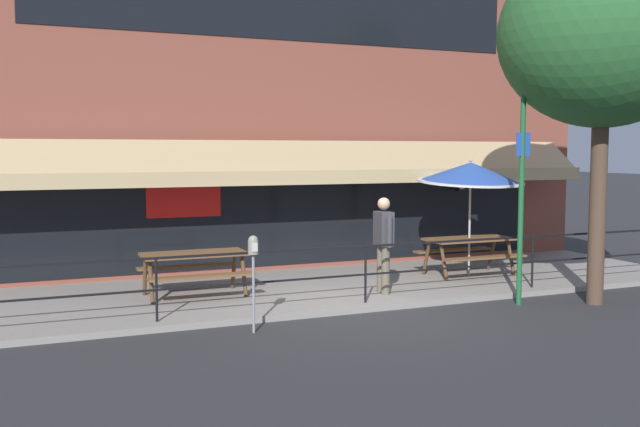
{
  "coord_description": "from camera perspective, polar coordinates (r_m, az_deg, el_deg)",
  "views": [
    {
      "loc": [
        -5.23,
        -10.23,
        2.63
      ],
      "look_at": [
        -0.28,
        1.6,
        1.5
      ],
      "focal_mm": 40.0,
      "sensor_mm": 36.0,
      "label": 1
    }
  ],
  "objects": [
    {
      "name": "ground_plane",
      "position": [
        11.79,
        4.3,
        -7.87
      ],
      "size": [
        120.0,
        120.0,
        0.0
      ],
      "primitive_type": "plane",
      "color": "#2D2D30"
    },
    {
      "name": "patio_deck",
      "position": [
        13.55,
        0.44,
        -5.94
      ],
      "size": [
        15.0,
        4.0,
        0.1
      ],
      "primitive_type": "cube",
      "color": "gray",
      "rests_on": "ground"
    },
    {
      "name": "restaurant_building",
      "position": [
        15.43,
        -2.85,
        10.06
      ],
      "size": [
        15.0,
        1.6,
        8.03
      ],
      "color": "brown",
      "rests_on": "ground"
    },
    {
      "name": "patio_railing",
      "position": [
        11.9,
        3.66,
        -3.83
      ],
      "size": [
        13.84,
        0.04,
        0.97
      ],
      "color": "black",
      "rests_on": "patio_deck"
    },
    {
      "name": "picnic_table_left",
      "position": [
        12.62,
        -10.03,
        -3.81
      ],
      "size": [
        1.8,
        1.42,
        0.76
      ],
      "color": "brown",
      "rests_on": "patio_deck"
    },
    {
      "name": "picnic_table_centre",
      "position": [
        14.83,
        11.83,
        -2.53
      ],
      "size": [
        1.8,
        1.42,
        0.76
      ],
      "color": "brown",
      "rests_on": "patio_deck"
    },
    {
      "name": "patio_umbrella_centre",
      "position": [
        14.7,
        11.95,
        3.17
      ],
      "size": [
        2.14,
        2.14,
        2.38
      ],
      "color": "#B7B2A8",
      "rests_on": "patio_deck"
    },
    {
      "name": "pedestrian_walking",
      "position": [
        12.66,
        5.1,
        -2.12
      ],
      "size": [
        0.27,
        0.62,
        1.71
      ],
      "color": "#665B4C",
      "rests_on": "patio_deck"
    },
    {
      "name": "parking_meter_near",
      "position": [
        10.28,
        -5.37,
        -3.27
      ],
      "size": [
        0.15,
        0.16,
        1.42
      ],
      "color": "gray",
      "rests_on": "ground"
    },
    {
      "name": "street_sign_pole",
      "position": [
        12.52,
        15.81,
        1.77
      ],
      "size": [
        0.28,
        0.09,
        3.8
      ],
      "color": "#1E6033",
      "rests_on": "ground"
    },
    {
      "name": "street_tree_curbside",
      "position": [
        13.18,
        22.31,
        13.87
      ],
      "size": [
        3.61,
        3.25,
        6.62
      ],
      "color": "brown",
      "rests_on": "ground"
    }
  ]
}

